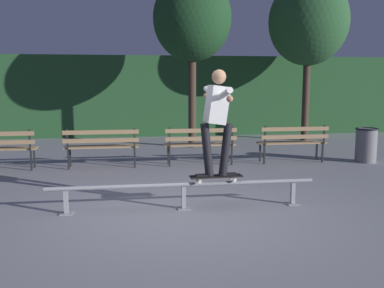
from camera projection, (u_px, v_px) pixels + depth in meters
The scene contains 11 objects.
ground_plane at pixel (186, 213), 6.21m from camera, with size 90.00×90.00×0.00m, color gray.
hedge_backdrop at pixel (150, 96), 15.24m from camera, with size 24.00×1.20×2.74m, color #234C28.
grind_rail at pixel (184, 189), 6.37m from camera, with size 3.97×0.18×0.40m.
skateboard at pixel (216, 177), 6.42m from camera, with size 0.79×0.24×0.09m.
skateboarder at pixel (217, 114), 6.29m from camera, with size 0.62×1.41×1.56m.
park_bench_left_center at pixel (102, 144), 9.38m from camera, with size 1.60×0.42×0.88m.
park_bench_right_center at pixel (200, 142), 9.69m from camera, with size 1.60×0.42×0.88m.
park_bench_rightmost at pixel (293, 140), 10.01m from camera, with size 1.60×0.42×0.88m.
tree_far_right at pixel (308, 22), 13.44m from camera, with size 2.46×2.46×5.08m.
tree_behind_benches at pixel (192, 19), 11.98m from camera, with size 2.17×2.17×4.80m.
trash_can at pixel (366, 145), 10.10m from camera, with size 0.52×0.52×0.80m.
Camera 1 is at (-0.79, -5.96, 1.86)m, focal length 40.55 mm.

